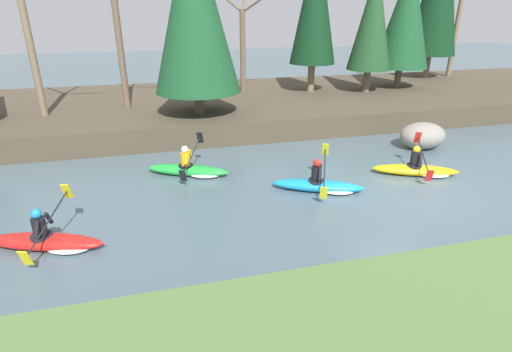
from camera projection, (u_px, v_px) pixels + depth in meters
ground_plane at (401, 194)px, 11.80m from camera, size 90.00×90.00×0.00m
riverbank_far at (288, 102)px, 21.02m from camera, size 44.00×10.04×0.93m
conifer_tree_left at (194, 6)px, 15.33m from camera, size 3.49×3.49×7.52m
conifer_tree_mid_left at (315, 0)px, 19.62m from camera, size 2.34×2.34×7.59m
conifer_tree_centre at (373, 18)px, 19.89m from camera, size 2.23×2.23×6.21m
conifer_tree_mid_right at (407, 14)px, 21.01m from camera, size 2.88×2.88×6.59m
bare_tree_upstream at (29, 32)px, 15.38m from camera, size 3.84×3.79×6.98m
bare_tree_mid_upstream at (118, 23)px, 16.64m from camera, size 4.12×4.08×7.53m
bare_tree_mid_downstream at (243, 41)px, 20.45m from camera, size 3.02×2.98×5.42m
bare_tree_downstream at (457, 24)px, 24.99m from camera, size 3.72×3.68×6.77m
kayaker_lead at (419, 169)px, 13.06m from camera, size 2.73×1.98×1.20m
kayaker_middle at (321, 185)px, 11.92m from camera, size 2.71×1.97×1.20m
kayaker_trailing at (191, 170)px, 13.05m from camera, size 2.71×1.97×1.20m
kayaker_far_back at (50, 241)px, 9.07m from camera, size 2.75×2.02×1.20m
boulder_midstream at (422, 136)px, 15.47m from camera, size 1.79×1.40×1.01m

